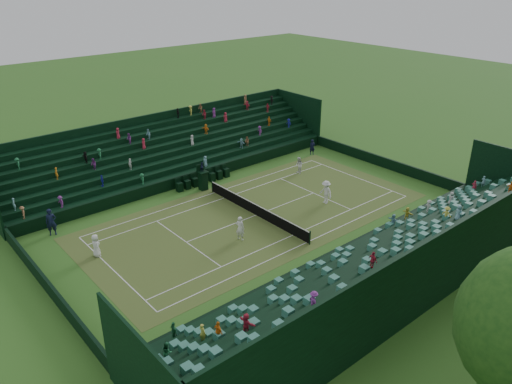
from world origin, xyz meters
TOP-DOWN VIEW (x-y plane):
  - ground at (0.00, 0.00)m, footprint 160.00×160.00m
  - court_surface at (0.00, 0.00)m, footprint 12.97×26.77m
  - perimeter_wall_north at (0.00, 15.88)m, footprint 17.17×0.20m
  - perimeter_wall_south at (0.00, -15.88)m, footprint 17.17×0.20m
  - perimeter_wall_east at (8.48, 0.00)m, footprint 0.20×31.77m
  - perimeter_wall_west at (-8.48, 0.00)m, footprint 0.20×31.77m
  - north_grandstand at (12.66, 0.00)m, footprint 6.60×32.00m
  - south_grandstand at (-12.66, 0.00)m, footprint 6.60×32.00m
  - tennis_net at (0.00, 0.00)m, footprint 11.67×0.10m
  - umpire_chair at (-6.69, -0.32)m, footprint 0.80×0.80m
  - courtside_chairs at (-7.72, 0.41)m, footprint 0.52×5.49m
  - player_near_west at (-2.31, -11.93)m, footprint 0.81×0.55m
  - player_near_east at (2.14, -3.27)m, footprint 0.79×0.68m
  - player_far_west at (-3.96, 8.54)m, footprint 0.93×0.83m
  - player_far_east at (1.96, 5.74)m, footprint 1.31×0.82m
  - line_judge_north at (-6.76, 13.23)m, footprint 0.58×0.68m
  - line_judge_south at (-7.14, -13.12)m, footprint 0.72×0.86m

SIDE VIEW (x-z plane):
  - ground at x=0.00m, z-range 0.00..0.00m
  - court_surface at x=0.00m, z-range 0.00..0.01m
  - courtside_chairs at x=-7.72m, z-range -0.14..1.00m
  - perimeter_wall_north at x=0.00m, z-range 0.00..1.00m
  - perimeter_wall_south at x=0.00m, z-range 0.00..1.00m
  - perimeter_wall_east at x=8.48m, z-range 0.00..1.00m
  - perimeter_wall_west at x=-8.48m, z-range 0.00..1.00m
  - tennis_net at x=0.00m, z-range 0.00..1.06m
  - line_judge_north at x=-6.76m, z-range 0.00..1.57m
  - player_far_west at x=-3.96m, z-range 0.00..1.58m
  - player_near_west at x=-2.31m, z-range 0.00..1.62m
  - player_near_east at x=2.14m, z-range 0.00..1.84m
  - player_far_east at x=1.96m, z-range 0.00..1.96m
  - line_judge_south at x=-7.14m, z-range 0.00..2.02m
  - umpire_chair at x=-6.69m, z-range -0.18..2.33m
  - north_grandstand at x=12.66m, z-range -0.90..4.00m
  - south_grandstand at x=-12.66m, z-range -0.90..4.00m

